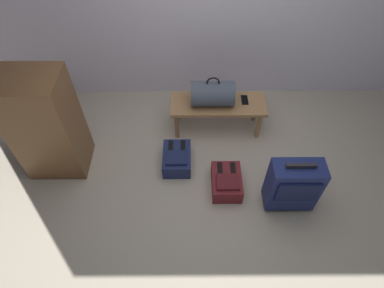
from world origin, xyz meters
name	(u,v)px	position (x,y,z in m)	size (l,w,h in m)	color
ground_plane	(212,198)	(0.00, 0.00, 0.00)	(6.60, 6.60, 0.00)	#B2A893
bench	(218,107)	(0.09, 0.92, 0.32)	(1.00, 0.36, 0.38)	#A87A4C
duffel_bag_slate	(212,94)	(0.02, 0.92, 0.51)	(0.44, 0.26, 0.34)	#475160
cell_phone	(245,100)	(0.37, 0.96, 0.39)	(0.07, 0.14, 0.01)	black
suitcase_upright_navy	(293,185)	(0.69, -0.06, 0.32)	(0.44, 0.24, 0.62)	navy
backpack_maroon	(227,182)	(0.14, 0.12, 0.09)	(0.28, 0.38, 0.21)	maroon
backpack_navy	(177,159)	(-0.34, 0.41, 0.09)	(0.28, 0.38, 0.21)	navy
side_cabinet	(46,126)	(-1.53, 0.44, 0.55)	(0.56, 0.44, 1.10)	brown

